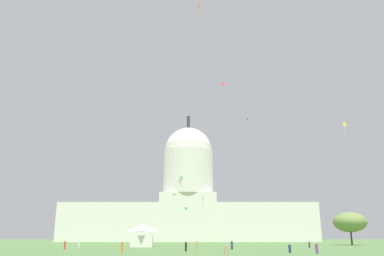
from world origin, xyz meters
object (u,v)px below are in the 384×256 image
at_px(kite_yellow_mid, 343,125).
at_px(kite_green_mid, 180,179).
at_px(person_purple_lawn_far_left, 315,249).
at_px(person_maroon_deep_crowd, 307,245).
at_px(person_navy_near_tree_west, 288,249).
at_px(tree_east_near, 348,222).
at_px(person_tan_back_left, 225,252).
at_px(person_orange_mid_center, 120,248).
at_px(kite_pink_high, 226,117).
at_px(kite_blue_low, 173,196).
at_px(capitol_building, 186,202).
at_px(event_tent, 140,235).
at_px(kite_white_high, 179,138).
at_px(person_black_lawn_far_right, 184,247).
at_px(kite_orange_high, 197,7).
at_px(kite_red_high, 222,85).
at_px(person_red_near_tree_east, 63,245).
at_px(person_tan_near_tent, 195,247).
at_px(kite_magenta_low, 201,199).
at_px(kite_cyan_low, 184,208).
at_px(person_white_back_center, 77,245).
at_px(person_navy_edge_east, 230,245).
at_px(kite_black_high, 245,120).

bearing_deg(kite_yellow_mid, kite_green_mid, 170.02).
xyz_separation_m(person_purple_lawn_far_left, person_maroon_deep_crowd, (7.59, 30.10, -0.01)).
bearing_deg(kite_green_mid, person_navy_near_tree_west, 121.00).
bearing_deg(tree_east_near, person_tan_back_left, -120.89).
height_order(tree_east_near, person_orange_mid_center, tree_east_near).
distance_m(kite_pink_high, kite_blue_low, 47.78).
bearing_deg(person_purple_lawn_far_left, person_tan_back_left, -32.68).
height_order(capitol_building, event_tent, capitol_building).
xyz_separation_m(person_navy_near_tree_west, kite_white_high, (-21.25, 125.08, 49.56)).
xyz_separation_m(person_black_lawn_far_right, kite_green_mid, (-2.75, 68.12, 21.59)).
relative_size(kite_orange_high, kite_red_high, 1.19).
bearing_deg(person_orange_mid_center, person_red_near_tree_east, 89.05).
xyz_separation_m(tree_east_near, person_tan_back_left, (-44.64, -74.60, -6.18)).
bearing_deg(person_tan_near_tent, person_maroon_deep_crowd, -29.84).
bearing_deg(person_black_lawn_far_right, kite_magenta_low, 89.04).
height_order(person_tan_back_left, kite_red_high, kite_red_high).
distance_m(event_tent, kite_pink_high, 88.85).
bearing_deg(kite_cyan_low, tree_east_near, -176.04).
distance_m(event_tent, person_black_lawn_far_right, 33.10).
relative_size(person_white_back_center, kite_green_mid, 0.36).
distance_m(person_maroon_deep_crowd, kite_red_high, 43.82).
xyz_separation_m(person_tan_back_left, person_purple_lawn_far_left, (14.78, 12.47, 0.06)).
height_order(person_tan_near_tent, kite_orange_high, kite_orange_high).
relative_size(kite_cyan_low, kite_white_high, 0.42).
bearing_deg(person_white_back_center, kite_blue_low, -155.71).
distance_m(person_tan_back_left, person_black_lawn_far_right, 22.94).
bearing_deg(person_white_back_center, capitol_building, -148.23).
height_order(person_navy_edge_east, kite_cyan_low, kite_cyan_low).
relative_size(capitol_building, tree_east_near, 10.16).
height_order(person_tan_near_tent, kite_white_high, kite_white_high).
distance_m(person_purple_lawn_far_left, person_navy_edge_east, 23.30).
bearing_deg(kite_red_high, tree_east_near, -104.72).
distance_m(person_purple_lawn_far_left, person_red_near_tree_east, 49.85).
height_order(person_orange_mid_center, kite_white_high, kite_white_high).
xyz_separation_m(event_tent, kite_magenta_low, (17.00, 57.47, 14.51)).
bearing_deg(person_orange_mid_center, person_navy_near_tree_west, -44.15).
bearing_deg(kite_red_high, person_navy_near_tree_west, 143.58).
relative_size(kite_pink_high, kite_cyan_low, 0.97).
bearing_deg(person_navy_edge_east, person_maroon_deep_crowd, -144.79).
bearing_deg(person_black_lawn_far_right, kite_black_high, 78.63).
bearing_deg(person_tan_back_left, event_tent, 149.20).
bearing_deg(kite_white_high, kite_pink_high, 128.15).
height_order(capitol_building, person_navy_near_tree_west, capitol_building).
bearing_deg(kite_black_high, kite_red_high, -126.07).
relative_size(person_tan_near_tent, person_black_lawn_far_right, 0.99).
height_order(person_orange_mid_center, kite_pink_high, kite_pink_high).
relative_size(kite_green_mid, kite_blue_low, 2.11).
height_order(event_tent, tree_east_near, tree_east_near).
relative_size(kite_green_mid, kite_red_high, 1.64).
distance_m(person_orange_mid_center, kite_cyan_low, 114.57).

